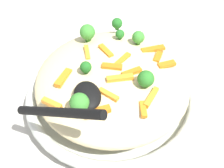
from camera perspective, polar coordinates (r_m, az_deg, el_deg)
ground_plane at (r=0.54m, az=-0.00°, el=-4.23°), size 2.40×2.40×0.00m
serving_bowl at (r=0.52m, az=-0.00°, el=-2.63°), size 0.30×0.30×0.04m
pasta_mound at (r=0.49m, az=-0.00°, el=0.63°), size 0.27×0.26×0.06m
carrot_piece_0 at (r=0.50m, az=8.99°, el=5.26°), size 0.03×0.02×0.01m
carrot_piece_1 at (r=0.45m, az=1.57°, el=1.14°), size 0.01×0.04×0.01m
carrot_piece_2 at (r=0.43m, az=-0.70°, el=-2.06°), size 0.03×0.03×0.01m
carrot_piece_3 at (r=0.50m, az=-1.34°, el=6.51°), size 0.04×0.02×0.01m
carrot_piece_4 at (r=0.46m, az=3.88°, el=2.28°), size 0.02×0.03×0.01m
carrot_piece_5 at (r=0.51m, az=8.04°, el=6.80°), size 0.01×0.04×0.01m
carrot_piece_6 at (r=0.49m, az=10.67°, el=3.81°), size 0.01×0.03×0.01m
carrot_piece_7 at (r=0.48m, az=2.07°, el=4.80°), size 0.03×0.03×0.01m
carrot_piece_8 at (r=0.41m, az=-2.86°, el=-5.42°), size 0.01×0.04×0.01m
carrot_piece_9 at (r=0.47m, az=-0.19°, el=3.53°), size 0.02×0.03×0.01m
carrot_piece_10 at (r=0.46m, az=-9.57°, el=1.51°), size 0.04×0.03×0.01m
carrot_piece_11 at (r=0.42m, az=6.16°, el=-4.94°), size 0.03×0.01×0.01m
carrot_piece_12 at (r=0.43m, az=7.70°, el=-2.59°), size 0.03×0.03×0.01m
carrot_piece_13 at (r=0.43m, az=-11.72°, el=-3.79°), size 0.03×0.03×0.01m
carrot_piece_14 at (r=0.50m, az=-4.89°, el=6.09°), size 0.04×0.01×0.01m
broccoli_floret_0 at (r=0.45m, az=-5.10°, el=3.09°), size 0.02×0.02×0.02m
broccoli_floret_1 at (r=0.41m, az=-6.40°, el=-3.69°), size 0.03×0.03×0.03m
broccoli_floret_2 at (r=0.52m, az=-4.85°, el=10.07°), size 0.03×0.03×0.03m
broccoli_floret_3 at (r=0.53m, az=1.56°, el=9.73°), size 0.02×0.02×0.02m
broccoli_floret_4 at (r=0.55m, az=0.99°, el=11.78°), size 0.02×0.02×0.02m
broccoli_floret_5 at (r=0.44m, az=6.66°, el=1.00°), size 0.03×0.03×0.03m
broccoli_floret_6 at (r=0.52m, az=5.19°, el=9.08°), size 0.02×0.02×0.03m
serving_spoon at (r=0.40m, az=-6.71°, el=-3.24°), size 0.13×0.12×0.08m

